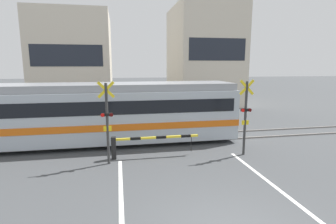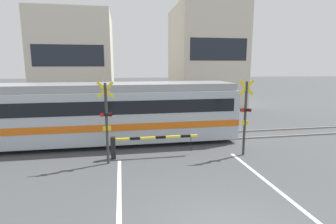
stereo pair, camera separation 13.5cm
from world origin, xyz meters
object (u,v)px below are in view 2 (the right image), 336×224
commuter_train (88,112)px  pedestrian (142,107)px  crossing_barrier_near (138,142)px  crossing_barrier_far (185,116)px  crossing_signal_left (107,119)px  crossing_signal_right (245,114)px

commuter_train → pedestrian: 5.91m
commuter_train → crossing_barrier_near: (2.36, -2.62, -0.97)m
crossing_barrier_far → crossing_signal_left: 7.75m
crossing_barrier_far → crossing_signal_left: (-4.73, -6.02, 1.19)m
commuter_train → crossing_barrier_far: (5.84, 2.89, -0.97)m
crossing_signal_right → pedestrian: 9.06m
commuter_train → crossing_barrier_near: commuter_train is taller
crossing_barrier_far → pedestrian: bearing=142.3°
commuter_train → crossing_signal_left: crossing_signal_left is taller
commuter_train → crossing_signal_right: size_ratio=4.49×
commuter_train → crossing_signal_right: crossing_signal_right is taller
crossing_signal_right → pedestrian: crossing_signal_right is taller
crossing_signal_right → crossing_signal_left: bearing=180.0°
crossing_signal_right → commuter_train: bearing=156.1°
commuter_train → crossing_barrier_far: 6.59m
commuter_train → crossing_signal_right: 7.75m
crossing_signal_left → commuter_train: bearing=109.5°
commuter_train → crossing_signal_right: bearing=-23.9°
crossing_barrier_far → pedestrian: (-2.70, 2.08, 0.33)m
commuter_train → pedestrian: size_ratio=8.65×
crossing_signal_left → pedestrian: (2.03, 8.11, -0.86)m
commuter_train → crossing_barrier_near: size_ratio=3.95×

